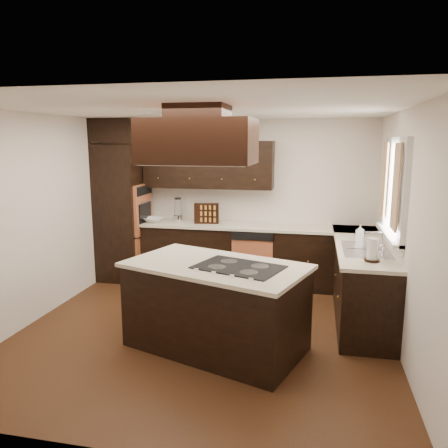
{
  "coord_description": "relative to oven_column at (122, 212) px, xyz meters",
  "views": [
    {
      "loc": [
        1.2,
        -4.62,
        2.16
      ],
      "look_at": [
        0.1,
        0.6,
        1.15
      ],
      "focal_mm": 35.0,
      "sensor_mm": 36.0,
      "label": 1
    }
  ],
  "objects": [
    {
      "name": "upper_cabinets",
      "position": [
        1.34,
        0.23,
        0.75
      ],
      "size": [
        2.0,
        0.34,
        0.72
      ],
      "primitive_type": "cube",
      "color": "black",
      "rests_on": "wall_back"
    },
    {
      "name": "wall_back",
      "position": [
        1.78,
        0.4,
        0.19
      ],
      "size": [
        4.2,
        0.02,
        2.5
      ],
      "primitive_type": "cube",
      "color": "beige",
      "rests_on": "ground"
    },
    {
      "name": "wall_right",
      "position": [
        3.88,
        -1.71,
        0.19
      ],
      "size": [
        0.02,
        4.2,
        2.5
      ],
      "primitive_type": "cube",
      "color": "beige",
      "rests_on": "ground"
    },
    {
      "name": "blender_base",
      "position": [
        0.89,
        0.1,
        -0.09
      ],
      "size": [
        0.15,
        0.15,
        0.1
      ],
      "primitive_type": "cylinder",
      "color": "silver",
      "rests_on": "countertop_back"
    },
    {
      "name": "spice_rack",
      "position": [
        1.35,
        0.08,
        0.02
      ],
      "size": [
        0.39,
        0.17,
        0.31
      ],
      "primitive_type": "cube",
      "rotation": [
        0.0,
        0.0,
        0.2
      ],
      "color": "black",
      "rests_on": "countertop_back"
    },
    {
      "name": "base_cabinets_back",
      "position": [
        1.81,
        0.09,
        -0.62
      ],
      "size": [
        2.93,
        0.6,
        0.88
      ],
      "primitive_type": "cube",
      "color": "black",
      "rests_on": "floor"
    },
    {
      "name": "hood_duct",
      "position": [
        1.88,
        -2.25,
        1.38
      ],
      "size": [
        0.55,
        0.5,
        0.13
      ],
      "primitive_type": "cube",
      "color": "black",
      "rests_on": "ceiling"
    },
    {
      "name": "island_top",
      "position": [
        2.0,
        -2.1,
        -0.16
      ],
      "size": [
        2.07,
        1.57,
        0.04
      ],
      "primitive_type": "cube",
      "rotation": [
        0.0,
        0.0,
        -0.33
      ],
      "color": "beige",
      "rests_on": "island"
    },
    {
      "name": "cooktop",
      "position": [
        2.25,
        -2.18,
        -0.13
      ],
      "size": [
        0.97,
        0.8,
        0.01
      ],
      "primitive_type": "cube",
      "rotation": [
        0.0,
        0.0,
        -0.33
      ],
      "color": "black",
      "rests_on": "island_top"
    },
    {
      "name": "range_hood",
      "position": [
        1.88,
        -2.25,
        1.1
      ],
      "size": [
        1.05,
        0.72,
        0.42
      ],
      "primitive_type": "cube",
      "color": "black",
      "rests_on": "ceiling"
    },
    {
      "name": "window_pane",
      "position": [
        3.87,
        -1.16,
        0.59
      ],
      "size": [
        0.0,
        1.2,
        1.0
      ],
      "primitive_type": "cube",
      "color": "white",
      "rests_on": "wall_right"
    },
    {
      "name": "wall_oven_face",
      "position": [
        0.35,
        0.0,
        0.06
      ],
      "size": [
        0.05,
        0.62,
        0.78
      ],
      "primitive_type": "cube",
      "color": "#C8683E",
      "rests_on": "oven_column"
    },
    {
      "name": "mixing_bowl",
      "position": [
        0.51,
        0.01,
        -0.1
      ],
      "size": [
        0.34,
        0.34,
        0.07
      ],
      "primitive_type": "imported",
      "rotation": [
        0.0,
        0.0,
        -0.16
      ],
      "color": "silver",
      "rests_on": "countertop_back"
    },
    {
      "name": "ceiling",
      "position": [
        1.78,
        -1.71,
        1.45
      ],
      "size": [
        4.2,
        4.2,
        0.02
      ],
      "primitive_type": "cube",
      "color": "white",
      "rests_on": "ground"
    },
    {
      "name": "curtain_right",
      "position": [
        3.79,
        -0.74,
        0.64
      ],
      "size": [
        0.02,
        0.34,
        0.9
      ],
      "primitive_type": "cube",
      "color": "beige",
      "rests_on": "wall_right"
    },
    {
      "name": "paper_towel",
      "position": [
        3.58,
        -1.66,
        -0.02
      ],
      "size": [
        0.13,
        0.13,
        0.25
      ],
      "primitive_type": "cylinder",
      "rotation": [
        0.0,
        0.0,
        0.13
      ],
      "color": "silver",
      "rests_on": "countertop_right"
    },
    {
      "name": "wall_front",
      "position": [
        1.78,
        -3.81,
        0.19
      ],
      "size": [
        4.2,
        0.02,
        2.5
      ],
      "primitive_type": "cube",
      "color": "beige",
      "rests_on": "ground"
    },
    {
      "name": "oven_column",
      "position": [
        0.0,
        0.0,
        0.0
      ],
      "size": [
        0.65,
        0.75,
        2.12
      ],
      "primitive_type": "cube",
      "color": "black",
      "rests_on": "floor"
    },
    {
      "name": "countertop_right",
      "position": [
        3.56,
        -0.8,
        -0.16
      ],
      "size": [
        0.63,
        2.4,
        0.04
      ],
      "primitive_type": "cube",
      "color": "beige",
      "rests_on": "base_cabinets_right"
    },
    {
      "name": "curtain_left",
      "position": [
        3.79,
        -1.57,
        0.64
      ],
      "size": [
        0.02,
        0.34,
        0.9
      ],
      "primitive_type": "cube",
      "color": "beige",
      "rests_on": "wall_right"
    },
    {
      "name": "base_cabinets_right",
      "position": [
        3.58,
        -0.8,
        -0.62
      ],
      "size": [
        0.6,
        2.4,
        0.88
      ],
      "primitive_type": "cube",
      "color": "black",
      "rests_on": "floor"
    },
    {
      "name": "floor",
      "position": [
        1.78,
        -1.71,
        -1.07
      ],
      "size": [
        4.2,
        4.2,
        0.02
      ],
      "primitive_type": "cube",
      "color": "#563017",
      "rests_on": "ground"
    },
    {
      "name": "blender_pitcher",
      "position": [
        0.89,
        0.1,
        0.09
      ],
      "size": [
        0.13,
        0.13,
        0.26
      ],
      "primitive_type": "cone",
      "color": "silver",
      "rests_on": "blender_base"
    },
    {
      "name": "dishwasher_front",
      "position": [
        2.1,
        -0.2,
        -0.66
      ],
      "size": [
        0.6,
        0.05,
        0.72
      ],
      "primitive_type": "cube",
      "color": "#C8683E",
      "rests_on": "floor"
    },
    {
      "name": "soap_bottle",
      "position": [
        3.55,
        -0.68,
        -0.03
      ],
      "size": [
        0.11,
        0.11,
        0.21
      ],
      "primitive_type": "imported",
      "rotation": [
        0.0,
        0.0,
        -0.18
      ],
      "color": "silver",
      "rests_on": "countertop_right"
    },
    {
      "name": "countertop_back",
      "position": [
        1.81,
        0.08,
        -0.16
      ],
      "size": [
        2.93,
        0.63,
        0.04
      ],
      "primitive_type": "cube",
      "color": "beige",
      "rests_on": "base_cabinets_back"
    },
    {
      "name": "island",
      "position": [
        2.0,
        -2.1,
        -0.62
      ],
      "size": [
        1.99,
        1.49,
        0.88
      ],
      "primitive_type": "cube",
      "rotation": [
        0.0,
        0.0,
        -0.33
      ],
      "color": "black",
      "rests_on": "floor"
    },
    {
      "name": "sink_rim",
      "position": [
        3.58,
        -1.16,
        -0.14
      ],
      "size": [
        0.52,
        0.84,
        0.01
      ],
      "primitive_type": "cube",
      "color": "silver",
      "rests_on": "countertop_right"
    },
    {
      "name": "wall_left",
      "position": [
        -0.33,
        -1.71,
        0.19
      ],
      "size": [
        0.02,
        4.2,
        2.5
      ],
      "primitive_type": "cube",
      "color": "beige",
      "rests_on": "ground"
    },
    {
      "name": "window_frame",
      "position": [
        3.85,
        -1.16,
        0.59
      ],
      "size": [
        0.06,
        1.32,
        1.12
      ],
      "primitive_type": "cube",
      "color": "silver",
      "rests_on": "wall_right"
    }
  ]
}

